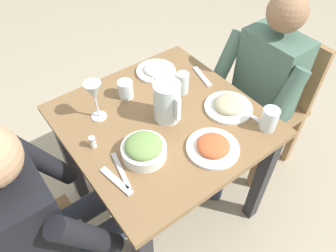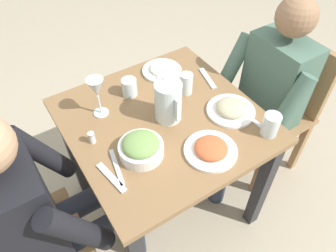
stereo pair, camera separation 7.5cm
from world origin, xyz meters
name	(u,v)px [view 1 (the left image)]	position (x,y,z in m)	size (l,w,h in m)	color
ground_plane	(164,202)	(0.00, 0.00, 0.00)	(8.00, 8.00, 0.00)	tan
dining_table	(163,138)	(0.00, 0.00, 0.61)	(0.85, 0.85, 0.74)	olive
chair_far	(273,97)	(0.06, 0.78, 0.49)	(0.40, 0.40, 0.87)	#997047
diner_near	(57,215)	(0.09, -0.58, 0.64)	(0.48, 0.53, 1.17)	black
diner_far	(255,92)	(0.06, 0.58, 0.64)	(0.48, 0.53, 1.17)	#4C6B5B
water_pitcher	(167,102)	(0.01, 0.02, 0.84)	(0.16, 0.12, 0.19)	silver
salad_bowl	(144,149)	(0.13, -0.18, 0.78)	(0.18, 0.18, 0.09)	white
plate_rice_curry	(213,147)	(0.27, 0.06, 0.76)	(0.22, 0.22, 0.05)	white
plate_yoghurt	(156,70)	(-0.29, 0.18, 0.76)	(0.21, 0.21, 0.04)	white
plate_beans	(229,106)	(0.13, 0.28, 0.76)	(0.22, 0.22, 0.06)	white
water_glass_far_left	(269,119)	(0.32, 0.33, 0.79)	(0.07, 0.07, 0.11)	silver
water_glass_near_right	(182,83)	(-0.09, 0.19, 0.79)	(0.06, 0.06, 0.11)	silver
water_glass_center	(126,89)	(-0.23, -0.05, 0.78)	(0.07, 0.07, 0.09)	silver
wine_glass	(94,93)	(-0.18, -0.22, 0.88)	(0.08, 0.08, 0.20)	silver
salt_shaker	(93,142)	(-0.04, -0.33, 0.77)	(0.03, 0.03, 0.05)	white
fork_near	(116,181)	(0.17, -0.34, 0.74)	(0.17, 0.03, 0.01)	silver
knife_near	(121,170)	(0.13, -0.30, 0.74)	(0.18, 0.02, 0.01)	silver
fork_far	(202,76)	(-0.12, 0.34, 0.74)	(0.17, 0.03, 0.01)	silver
knife_far	(248,114)	(0.22, 0.33, 0.74)	(0.18, 0.02, 0.01)	silver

